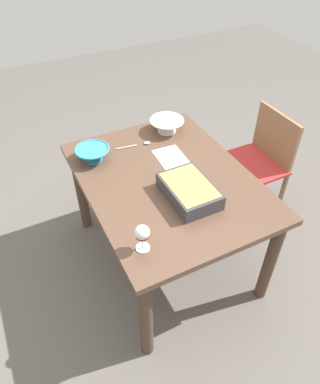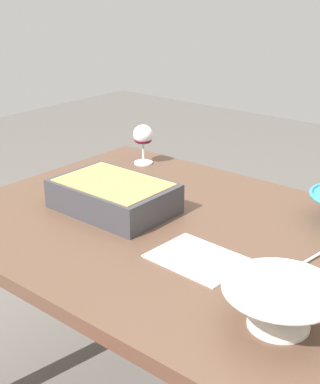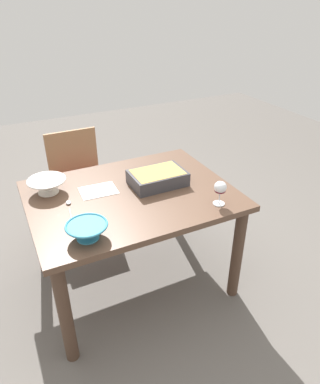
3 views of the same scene
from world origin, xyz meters
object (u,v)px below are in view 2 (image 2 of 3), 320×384
(serving_spoon, at_px, (298,266))
(small_bowl, at_px, (280,304))
(dining_table, at_px, (172,258))
(casserole_dish, at_px, (114,194))
(napkin, at_px, (198,258))
(wine_glass, at_px, (143,137))

(serving_spoon, bearing_deg, small_bowl, -72.77)
(dining_table, bearing_deg, casserole_dish, -170.97)
(casserole_dish, distance_m, small_bowl, 0.69)
(dining_table, relative_size, napkin, 5.51)
(casserole_dish, height_order, serving_spoon, casserole_dish)
(serving_spoon, bearing_deg, wine_glass, 156.34)
(wine_glass, height_order, small_bowl, wine_glass)
(casserole_dish, relative_size, napkin, 1.54)
(dining_table, distance_m, wine_glass, 0.58)
(napkin, bearing_deg, casserole_dish, 167.02)
(dining_table, bearing_deg, serving_spoon, -0.36)
(wine_glass, height_order, casserole_dish, wine_glass)
(casserole_dish, bearing_deg, small_bowl, -17.32)
(dining_table, relative_size, small_bowl, 5.26)
(small_bowl, height_order, napkin, small_bowl)
(casserole_dish, relative_size, small_bowl, 1.47)
(dining_table, distance_m, napkin, 0.24)
(small_bowl, relative_size, serving_spoon, 1.02)
(wine_glass, height_order, napkin, wine_glass)
(wine_glass, distance_m, serving_spoon, 0.88)
(wine_glass, bearing_deg, casserole_dish, -60.38)
(casserole_dish, height_order, napkin, casserole_dish)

